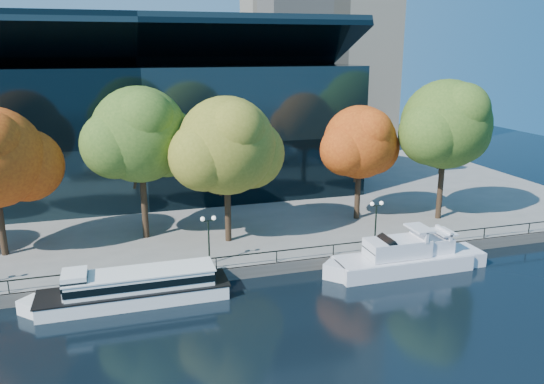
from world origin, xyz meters
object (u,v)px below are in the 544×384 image
object	(u,v)px
tour_boat	(130,287)
lamp_1	(208,229)
tree_4	(361,144)
lamp_2	(376,213)
tree_2	(142,137)
cruiser_near	(397,259)
cruiser_far	(426,256)
tree_5	(448,126)
tree_3	(229,148)

from	to	relation	value
tour_boat	lamp_1	size ratio (longest dim) A/B	3.67
tree_4	lamp_2	xyz separation A→B (m)	(-1.94, -7.45, -4.78)
tree_4	tree_2	bearing A→B (deg)	178.99
tour_boat	cruiser_near	xyz separation A→B (m)	(21.36, -0.59, -0.05)
cruiser_near	tree_2	world-z (taller)	tree_2
cruiser_far	tree_5	world-z (taller)	tree_5
tree_2	cruiser_near	bearing A→B (deg)	-30.86
tour_boat	tree_4	bearing A→B (deg)	24.55
tree_5	cruiser_near	bearing A→B (deg)	-138.27
tour_boat	cruiser_near	distance (m)	21.37
cruiser_near	lamp_2	size ratio (longest dim) A/B	3.16
cruiser_near	cruiser_far	world-z (taller)	cruiser_near
tree_2	tree_4	bearing A→B (deg)	-1.01
cruiser_near	tree_2	bearing A→B (deg)	149.14
tour_boat	cruiser_far	size ratio (longest dim) A/B	1.45
tree_5	cruiser_far	bearing A→B (deg)	-129.08
tree_5	tree_4	bearing A→B (deg)	163.92
lamp_2	tree_2	bearing A→B (deg)	157.79
lamp_2	tree_3	bearing A→B (deg)	158.34
tree_5	tree_3	bearing A→B (deg)	-179.14
tree_2	lamp_1	size ratio (longest dim) A/B	3.43
tour_boat	cruiser_far	world-z (taller)	cruiser_far
lamp_2	cruiser_far	bearing A→B (deg)	-50.94
cruiser_far	lamp_1	world-z (taller)	lamp_1
tour_boat	cruiser_near	world-z (taller)	cruiser_near
lamp_1	tree_4	bearing A→B (deg)	23.98
lamp_1	lamp_2	world-z (taller)	same
cruiser_far	lamp_1	distance (m)	18.37
cruiser_far	tree_2	size ratio (longest dim) A/B	0.74
cruiser_far	tree_2	distance (m)	26.59
tour_boat	tree_5	xyz separation A→B (m)	(31.26, 8.24, 9.29)
tree_2	tree_4	world-z (taller)	tree_2
cruiser_near	cruiser_far	bearing A→B (deg)	1.75
tree_2	lamp_2	world-z (taller)	tree_2
tree_2	lamp_2	bearing A→B (deg)	-22.21
tree_4	tree_5	size ratio (longest dim) A/B	0.82
cruiser_near	tree_4	size ratio (longest dim) A/B	1.10
tour_boat	lamp_2	distance (m)	21.62
tree_4	tree_5	distance (m)	8.61
cruiser_far	tree_3	bearing A→B (deg)	150.70
tree_5	lamp_2	size ratio (longest dim) A/B	3.49
cruiser_near	cruiser_far	size ratio (longest dim) A/B	1.25
lamp_1	tree_5	bearing A→B (deg)	11.62
cruiser_near	tree_4	world-z (taller)	tree_4
tree_2	tree_4	xyz separation A→B (m)	(21.10, -0.37, -1.63)
tour_boat	tree_2	size ratio (longest dim) A/B	1.07
tree_2	tree_4	size ratio (longest dim) A/B	1.20
cruiser_far	cruiser_near	bearing A→B (deg)	-178.25
tree_2	lamp_2	xyz separation A→B (m)	(19.16, -7.82, -6.41)
cruiser_far	lamp_1	xyz separation A→B (m)	(-17.76, 3.63, 2.93)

